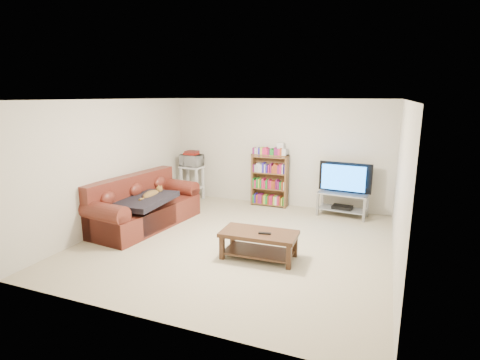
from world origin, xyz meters
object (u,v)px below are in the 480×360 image
at_px(sofa, 142,208).
at_px(coffee_table, 259,240).
at_px(tv_stand, 343,200).
at_px(bookshelf, 270,179).

relative_size(sofa, coffee_table, 1.99).
relative_size(sofa, tv_stand, 2.26).
xyz_separation_m(sofa, bookshelf, (1.90, 2.17, 0.28)).
distance_m(tv_stand, bookshelf, 1.67).
bearing_deg(coffee_table, sofa, 164.76).
distance_m(coffee_table, bookshelf, 2.88).
xyz_separation_m(sofa, coffee_table, (2.59, -0.61, -0.04)).
height_order(sofa, tv_stand, sofa).
height_order(tv_stand, bookshelf, bookshelf).
height_order(sofa, bookshelf, bookshelf).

